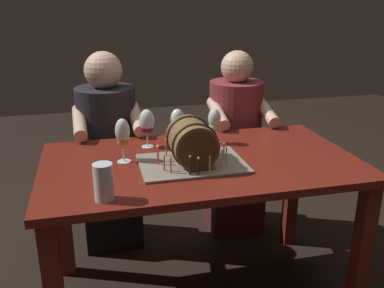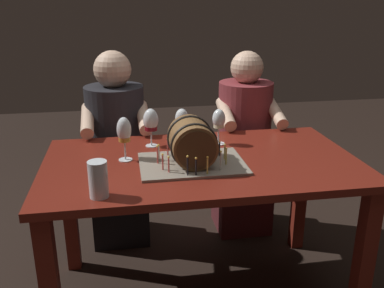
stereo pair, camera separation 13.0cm
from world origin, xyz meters
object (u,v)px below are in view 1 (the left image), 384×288
Objects in this scene: dining_table at (200,181)px; barrel_cake at (192,145)px; wine_glass_white at (214,120)px; person_seated_left at (109,158)px; wine_glass_red at (147,123)px; wine_glass_rose at (177,120)px; beer_pint at (104,183)px; person_seated_right at (234,150)px; wine_glass_amber at (123,133)px.

barrel_cake is (-0.05, -0.05, 0.21)m from dining_table.
wine_glass_white is 0.16× the size of person_seated_left.
wine_glass_rose is (0.16, 0.03, -0.01)m from wine_glass_red.
wine_glass_red is at bearing 66.34° from beer_pint.
person_seated_left is at bearing 131.94° from wine_glass_rose.
person_seated_left reaches higher than person_seated_right.
wine_glass_white is 0.90× the size of wine_glass_amber.
person_seated_right is (0.45, 0.70, -0.31)m from barrel_cake.
barrel_cake is 0.32m from wine_glass_rose.
person_seated_left is (-0.18, 0.41, -0.33)m from wine_glass_red.
wine_glass_red is 0.16m from wine_glass_rose.
barrel_cake is 0.48m from beer_pint.
wine_glass_white is 0.75m from person_seated_left.
barrel_cake is 2.58× the size of wine_glass_rose.
barrel_cake is at bearing -60.75° from wine_glass_red.
wine_glass_rose is 1.27× the size of beer_pint.
barrel_cake is at bearing -134.95° from dining_table.
beer_pint is (-0.11, -0.37, -0.07)m from wine_glass_amber.
person_seated_right is (0.27, 0.43, -0.34)m from wine_glass_white.
wine_glass_red is (-0.16, 0.29, 0.04)m from barrel_cake.
wine_glass_red reaches higher than wine_glass_rose.
wine_glass_red is at bearing 52.87° from wine_glass_amber.
barrel_cake reaches higher than wine_glass_rose.
wine_glass_amber reaches higher than beer_pint.
person_seated_right reaches higher than wine_glass_white.
wine_glass_amber is at bearing -85.46° from person_seated_left.
wine_glass_amber is 1.44× the size of beer_pint.
person_seated_right is at bearing 40.10° from wine_glass_rose.
wine_glass_white is 0.50m from wine_glass_amber.
wine_glass_white is at bearing -39.39° from person_seated_left.
wine_glass_white is at bearing -122.02° from person_seated_right.
person_seated_right is at bearing 48.24° from beer_pint.
wine_glass_red is 0.17× the size of person_seated_right.
wine_glass_amber reaches higher than wine_glass_red.
beer_pint is at bearing -124.90° from wine_glass_rose.
wine_glass_white is at bearing -15.35° from wine_glass_rose.
beer_pint is at bearing -138.04° from wine_glass_white.
person_seated_right is at bearing 38.05° from wine_glass_amber.
wine_glass_rose is 0.16× the size of person_seated_right.
barrel_cake is 2.54× the size of wine_glass_white.
dining_table is at bearing -78.01° from wine_glass_rose.
beer_pint is 0.99m from person_seated_left.
dining_table is 0.76m from person_seated_left.
person_seated_right reaches higher than wine_glass_rose.
wine_glass_red is 0.55m from person_seated_left.
wine_glass_rose is at bearing 164.65° from wine_glass_white.
wine_glass_amber reaches higher than dining_table.
wine_glass_red is 0.16× the size of person_seated_left.
wine_glass_white is 0.61m from person_seated_right.
beer_pint is at bearing -145.28° from dining_table.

